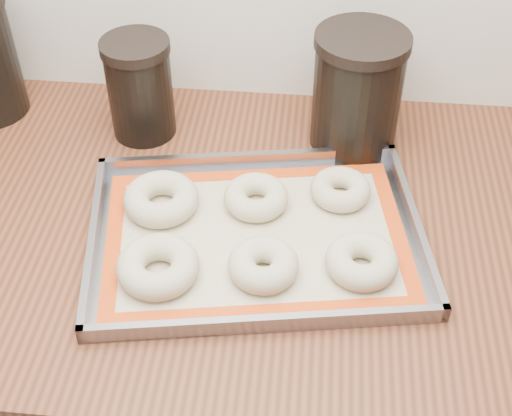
# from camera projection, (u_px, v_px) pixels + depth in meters

# --- Properties ---
(cabinet) EXTENTS (3.00, 0.65, 0.86)m
(cabinet) POSITION_uv_depth(u_px,v_px,m) (226.00, 394.00, 1.36)
(cabinet) COLOR #586257
(cabinet) RESTS_ON floor
(countertop) EXTENTS (3.06, 0.68, 0.04)m
(countertop) POSITION_uv_depth(u_px,v_px,m) (217.00, 226.00, 1.05)
(countertop) COLOR brown
(countertop) RESTS_ON cabinet
(baking_tray) EXTENTS (0.51, 0.40, 0.03)m
(baking_tray) POSITION_uv_depth(u_px,v_px,m) (256.00, 236.00, 1.00)
(baking_tray) COLOR gray
(baking_tray) RESTS_ON countertop
(baking_mat) EXTENTS (0.46, 0.36, 0.00)m
(baking_mat) POSITION_uv_depth(u_px,v_px,m) (256.00, 237.00, 1.00)
(baking_mat) COLOR #C6B793
(baking_mat) RESTS_ON baking_tray
(bagel_front_left) EXTENTS (0.12, 0.12, 0.04)m
(bagel_front_left) POSITION_uv_depth(u_px,v_px,m) (158.00, 266.00, 0.93)
(bagel_front_left) COLOR beige
(bagel_front_left) RESTS_ON baking_mat
(bagel_front_mid) EXTENTS (0.12, 0.12, 0.04)m
(bagel_front_mid) POSITION_uv_depth(u_px,v_px,m) (263.00, 265.00, 0.94)
(bagel_front_mid) COLOR beige
(bagel_front_mid) RESTS_ON baking_mat
(bagel_front_right) EXTENTS (0.11, 0.11, 0.04)m
(bagel_front_right) POSITION_uv_depth(u_px,v_px,m) (362.00, 261.00, 0.94)
(bagel_front_right) COLOR beige
(bagel_front_right) RESTS_ON baking_mat
(bagel_back_left) EXTENTS (0.12, 0.12, 0.04)m
(bagel_back_left) POSITION_uv_depth(u_px,v_px,m) (161.00, 199.00, 1.03)
(bagel_back_left) COLOR beige
(bagel_back_left) RESTS_ON baking_mat
(bagel_back_mid) EXTENTS (0.11, 0.11, 0.03)m
(bagel_back_mid) POSITION_uv_depth(u_px,v_px,m) (256.00, 197.00, 1.04)
(bagel_back_mid) COLOR beige
(bagel_back_mid) RESTS_ON baking_mat
(bagel_back_right) EXTENTS (0.10, 0.10, 0.03)m
(bagel_back_right) POSITION_uv_depth(u_px,v_px,m) (340.00, 189.00, 1.05)
(bagel_back_right) COLOR beige
(bagel_back_right) RESTS_ON baking_mat
(canister_mid) EXTENTS (0.11, 0.11, 0.17)m
(canister_mid) POSITION_uv_depth(u_px,v_px,m) (140.00, 88.00, 1.13)
(canister_mid) COLOR black
(canister_mid) RESTS_ON countertop
(canister_right) EXTENTS (0.14, 0.14, 0.19)m
(canister_right) POSITION_uv_depth(u_px,v_px,m) (357.00, 91.00, 1.10)
(canister_right) COLOR black
(canister_right) RESTS_ON countertop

